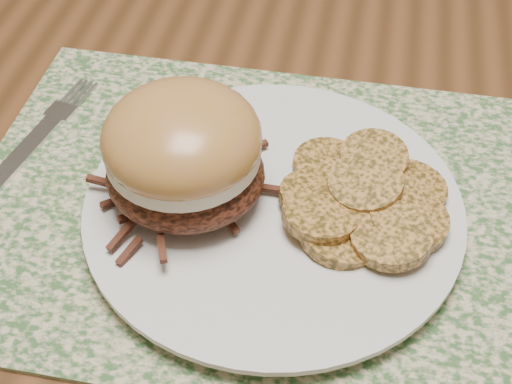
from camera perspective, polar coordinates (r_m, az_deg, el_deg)
placemat at (r=0.54m, az=0.59°, el=-1.19°), size 0.45×0.33×0.00m
dinner_plate at (r=0.52m, az=1.40°, el=-1.41°), size 0.26×0.26×0.02m
pork_sandwich at (r=0.49m, az=-5.84°, el=3.13°), size 0.13×0.13×0.09m
roasted_potatoes at (r=0.51m, az=8.74°, el=-0.69°), size 0.14×0.15×0.03m
fork at (r=0.61m, az=-17.74°, el=3.41°), size 0.05×0.19×0.00m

